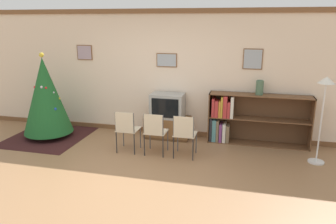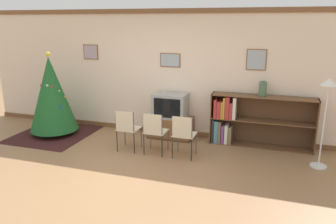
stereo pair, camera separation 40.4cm
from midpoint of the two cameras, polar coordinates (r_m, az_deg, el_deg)
ground_plane at (r=5.39m, az=-5.73°, el=-11.54°), size 24.00×24.00×0.00m
wall_back at (r=7.14m, az=1.71°, el=6.72°), size 9.18×0.11×2.70m
area_rug at (r=7.75m, az=-17.61°, el=-3.59°), size 1.60×1.81×0.01m
christmas_tree at (r=7.51m, az=-18.17°, el=2.97°), size 1.04×1.04×1.82m
tv_console at (r=7.08m, az=2.03°, el=-2.70°), size 0.96×0.48×0.46m
television at (r=6.94m, az=2.06°, el=1.11°), size 0.69×0.47×0.51m
folding_chair_left at (r=6.30m, az=-5.33°, el=-2.78°), size 0.40×0.40×0.82m
folding_chair_center at (r=6.11m, az=-0.49°, el=-3.30°), size 0.40×0.40×0.82m
folding_chair_right at (r=5.97m, az=4.63°, el=-3.83°), size 0.40×0.40×0.82m
bookshelf at (r=6.83m, az=14.41°, el=-1.47°), size 2.02×0.36×1.04m
vase at (r=6.67m, az=17.86°, el=3.90°), size 0.15×0.15×0.29m
standing_lamp at (r=6.08m, az=27.69°, el=1.86°), size 0.28×0.28×1.56m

